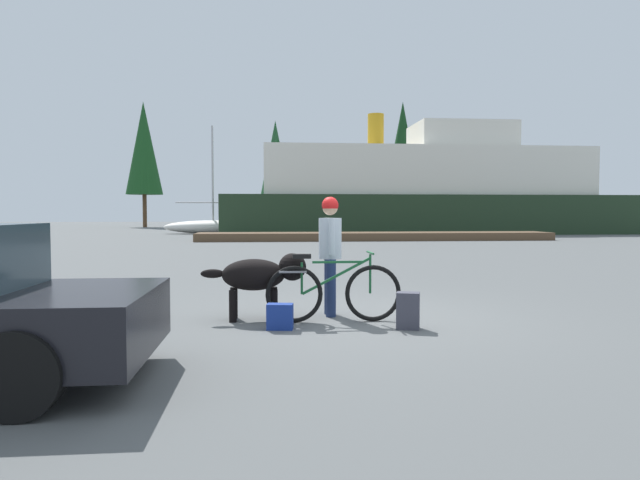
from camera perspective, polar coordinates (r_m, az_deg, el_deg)
ground_plane at (r=7.90m, az=3.45°, el=-7.79°), size 160.00×160.00×0.00m
bicycle at (r=7.51m, az=1.31°, el=-5.22°), size 1.80×0.44×0.93m
person_cyclist at (r=7.94m, az=1.02°, el=-0.48°), size 0.32×0.53×1.67m
dog at (r=7.68m, az=-5.96°, el=-3.52°), size 1.41×0.50×0.90m
backpack at (r=7.19m, az=8.84°, el=-7.03°), size 0.33×0.28×0.46m
handbag_pannier at (r=7.10m, az=-4.04°, el=-7.69°), size 0.34×0.22×0.32m
dock_pier at (r=29.52m, az=5.55°, el=0.38°), size 18.27×2.45×0.40m
ferry_boat at (r=40.17m, az=10.39°, el=4.72°), size 27.32×7.90×8.16m
sailboat_moored at (r=38.81m, az=-10.70°, el=1.36°), size 6.56×1.84×7.22m
pine_tree_far_left at (r=57.46m, az=-17.29°, el=8.79°), size 3.47×3.47×12.02m
pine_tree_center at (r=57.21m, az=-4.50°, el=8.15°), size 3.00×3.00×10.54m
pine_tree_far_right at (r=56.81m, az=8.29°, el=8.69°), size 3.73×3.73×12.25m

